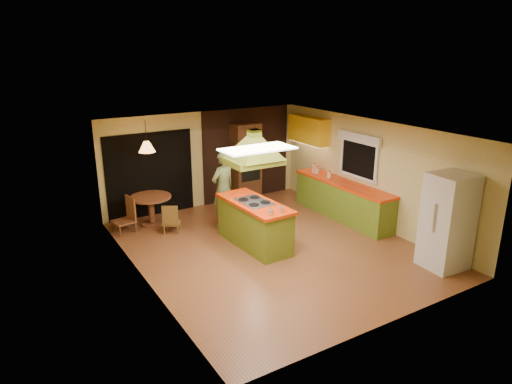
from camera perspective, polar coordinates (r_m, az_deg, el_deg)
ground at (r=9.75m, az=2.04°, el=-6.94°), size 6.50×6.50×0.00m
room_walls at (r=9.30m, az=2.13°, el=0.07°), size 5.50×6.50×6.50m
ceiling_plane at (r=9.00m, az=2.22°, el=7.68°), size 6.50×6.50×0.00m
brick_panel at (r=12.59m, az=-1.19°, el=4.79°), size 2.64×0.03×2.50m
nook_opening at (r=11.55m, az=-13.07°, el=2.12°), size 2.20×0.03×2.10m
right_counter at (r=11.44m, az=10.73°, el=-0.97°), size 0.62×3.05×0.92m
upper_cabinets at (r=12.34m, az=6.59°, el=7.73°), size 0.34×1.40×0.70m
window_right at (r=11.12m, az=12.76°, el=5.36°), size 0.12×1.35×1.06m
fluor_panel at (r=7.43m, az=0.21°, el=5.42°), size 1.20×0.60×0.03m
kitchen_island at (r=9.68m, az=-0.20°, el=-3.96°), size 0.86×1.98×0.99m
range_hood at (r=9.18m, az=-0.21°, el=6.28°), size 1.08×0.78×0.80m
man at (r=10.61m, az=-4.13°, el=0.37°), size 0.76×0.61×1.82m
refrigerator at (r=9.33m, az=22.84°, el=-3.42°), size 0.81×0.77×1.85m
wall_oven at (r=12.29m, az=-1.33°, el=3.65°), size 0.73×0.62×2.16m
dining_table at (r=11.05m, az=-12.98°, el=-1.56°), size 0.96×0.96×0.72m
chair_left at (r=10.81m, az=-16.28°, el=-2.82°), size 0.52×0.52×0.81m
chair_near at (r=10.60m, az=-10.51°, el=-3.17°), size 0.51×0.51×0.68m
pendant_lamp at (r=10.68m, az=-13.49°, el=5.53°), size 0.48×0.48×0.24m
canister_large at (r=12.03m, az=7.29°, el=2.90°), size 0.16×0.16×0.20m
canister_medium at (r=11.93m, az=7.70°, el=2.69°), size 0.15×0.15×0.17m
canister_small at (r=11.59m, az=9.15°, el=2.12°), size 0.14×0.14×0.15m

